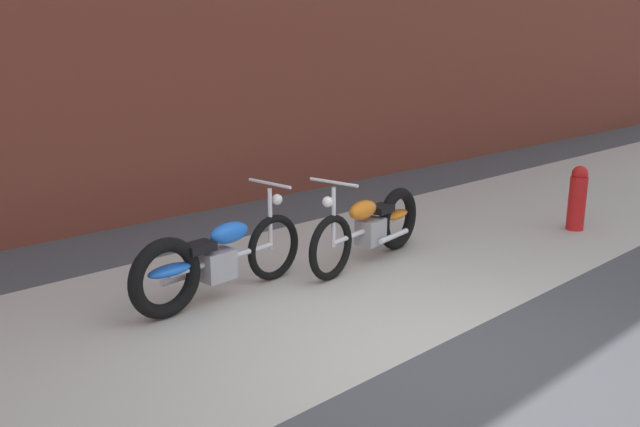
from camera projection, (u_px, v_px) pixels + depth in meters
ground_plane at (423, 353)px, 5.07m from camera, size 80.00×80.00×0.00m
sidewalk_slab at (281, 292)px, 6.31m from camera, size 36.00×3.50×0.01m
motorcycle_blue at (210, 261)px, 5.98m from camera, size 2.01×0.58×1.03m
motorcycle_orange at (375, 225)px, 7.17m from camera, size 1.99×0.63×1.03m
fire_hydrant at (577, 198)px, 8.32m from camera, size 0.22×0.22×0.84m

